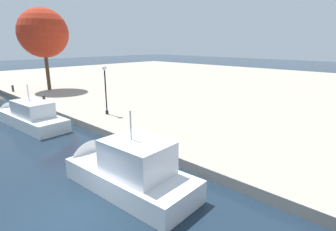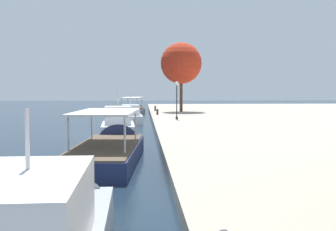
% 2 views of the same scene
% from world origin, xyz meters
% --- Properties ---
extents(ground_plane, '(220.00, 220.00, 0.00)m').
position_xyz_m(ground_plane, '(0.00, 0.00, 0.00)').
color(ground_plane, '#192838').
extents(dock_promenade, '(120.00, 55.00, 0.59)m').
position_xyz_m(dock_promenade, '(0.00, 33.83, 0.29)').
color(dock_promenade, '#A39989').
rests_on(dock_promenade, ground_plane).
extents(motor_yacht_1, '(9.53, 3.11, 4.46)m').
position_xyz_m(motor_yacht_1, '(-14.74, 3.66, 0.54)').
color(motor_yacht_1, white).
rests_on(motor_yacht_1, ground_plane).
extents(motor_yacht_2, '(7.93, 3.18, 4.86)m').
position_xyz_m(motor_yacht_2, '(-0.53, 2.99, 0.74)').
color(motor_yacht_2, white).
rests_on(motor_yacht_2, ground_plane).
extents(mooring_bollard_1, '(0.28, 0.28, 0.84)m').
position_xyz_m(mooring_bollard_1, '(-29.56, 7.17, 1.04)').
color(mooring_bollard_1, '#2D2D33').
rests_on(mooring_bollard_1, dock_promenade).
extents(mooring_bollard_2, '(0.31, 0.31, 0.79)m').
position_xyz_m(mooring_bollard_2, '(-19.82, 7.18, 1.01)').
color(mooring_bollard_2, '#2D2D33').
rests_on(mooring_bollard_2, dock_promenade).
extents(lamp_post, '(0.42, 0.42, 4.32)m').
position_xyz_m(lamp_post, '(-10.83, 9.08, 3.33)').
color(lamp_post, black).
rests_on(lamp_post, dock_promenade).
extents(tree_3, '(6.32, 6.32, 10.58)m').
position_xyz_m(tree_3, '(-27.61, 11.27, 8.23)').
color(tree_3, '#4C3823').
rests_on(tree_3, dock_promenade).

